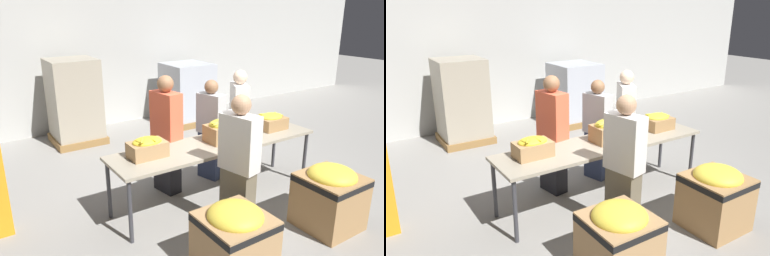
# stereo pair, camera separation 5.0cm
# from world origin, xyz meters

# --- Properties ---
(ground_plane) EXTENTS (30.00, 30.00, 0.00)m
(ground_plane) POSITION_xyz_m (0.00, 0.00, 0.00)
(ground_plane) COLOR gray
(wall_back) EXTENTS (16.00, 0.08, 4.00)m
(wall_back) POSITION_xyz_m (0.00, 4.04, 2.00)
(wall_back) COLOR #B7B7B2
(wall_back) RESTS_ON ground_plane
(sorting_table) EXTENTS (2.93, 0.75, 0.81)m
(sorting_table) POSITION_xyz_m (0.00, 0.00, 0.76)
(sorting_table) COLOR #9E937F
(sorting_table) RESTS_ON ground_plane
(banana_box_0) EXTENTS (0.45, 0.29, 0.26)m
(banana_box_0) POSITION_xyz_m (-0.98, 0.06, 0.94)
(banana_box_0) COLOR tan
(banana_box_0) RESTS_ON sorting_table
(banana_box_1) EXTENTS (0.40, 0.31, 0.30)m
(banana_box_1) POSITION_xyz_m (0.08, 0.01, 0.97)
(banana_box_1) COLOR #A37A4C
(banana_box_1) RESTS_ON sorting_table
(banana_box_2) EXTENTS (0.40, 0.33, 0.24)m
(banana_box_2) POSITION_xyz_m (1.01, 0.03, 0.93)
(banana_box_2) COLOR #A37A4C
(banana_box_2) RESTS_ON sorting_table
(volunteer_0) EXTENTS (0.29, 0.48, 1.66)m
(volunteer_0) POSITION_xyz_m (-0.45, 0.55, 0.83)
(volunteer_0) COLOR black
(volunteer_0) RESTS_ON ground_plane
(volunteer_1) EXTENTS (0.39, 0.48, 1.61)m
(volunteer_1) POSITION_xyz_m (0.86, 0.58, 0.80)
(volunteer_1) COLOR #6B604C
(volunteer_1) RESTS_ON ground_plane
(volunteer_2) EXTENTS (0.31, 0.45, 1.52)m
(volunteer_2) POSITION_xyz_m (0.32, 0.58, 0.76)
(volunteer_2) COLOR #2D3856
(volunteer_2) RESTS_ON ground_plane
(volunteer_3) EXTENTS (0.31, 0.48, 1.64)m
(volunteer_3) POSITION_xyz_m (-0.26, -0.76, 0.81)
(volunteer_3) COLOR #6B604C
(volunteer_3) RESTS_ON ground_plane
(donation_bin_0) EXTENTS (0.65, 0.65, 0.73)m
(donation_bin_0) POSITION_xyz_m (-0.75, -1.29, 0.38)
(donation_bin_0) COLOR tan
(donation_bin_0) RESTS_ON ground_plane
(donation_bin_1) EXTENTS (0.66, 0.66, 0.78)m
(donation_bin_1) POSITION_xyz_m (0.70, -1.29, 0.41)
(donation_bin_1) COLOR #A37A4C
(donation_bin_1) RESTS_ON ground_plane
(pallet_stack_0) EXTENTS (1.03, 1.03, 1.33)m
(pallet_stack_0) POSITION_xyz_m (1.58, 3.19, 0.65)
(pallet_stack_0) COLOR olive
(pallet_stack_0) RESTS_ON ground_plane
(pallet_stack_1) EXTENTS (0.93, 0.93, 1.60)m
(pallet_stack_1) POSITION_xyz_m (-0.90, 3.27, 0.79)
(pallet_stack_1) COLOR olive
(pallet_stack_1) RESTS_ON ground_plane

